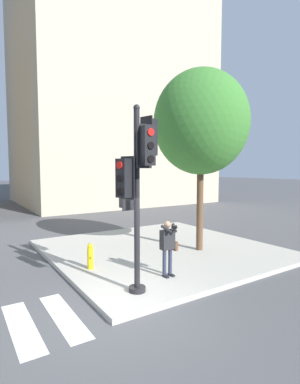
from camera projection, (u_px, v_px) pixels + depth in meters
ground_plane at (122, 310)px, 6.79m from camera, size 160.00×160.00×0.00m
sidewalk_corner at (160, 249)px, 11.61m from camera, size 8.00×8.00×0.14m
traffic_signal_pole at (137, 177)px, 7.24m from camera, size 1.21×1.21×4.59m
person_photographer at (168, 244)px, 8.48m from camera, size 0.58×0.54×1.59m
street_tree at (201, 123)px, 10.95m from camera, size 3.48×3.48×6.67m
fire_hydrant at (90, 256)px, 9.13m from camera, size 0.19×0.25×0.79m
building_right at (109, 92)px, 28.99m from camera, size 16.59×13.65×21.27m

